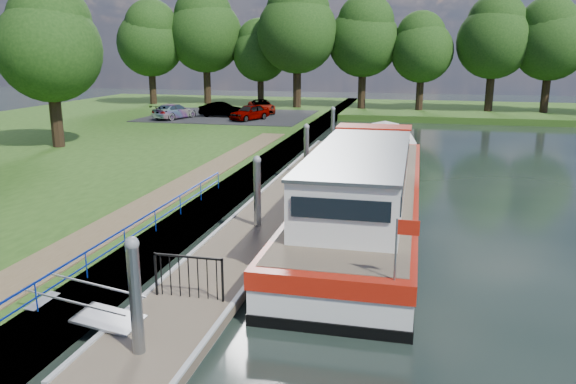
% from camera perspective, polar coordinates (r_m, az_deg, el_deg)
% --- Properties ---
extents(ground, '(160.00, 160.00, 0.00)m').
position_cam_1_polar(ground, '(13.19, -13.70, -15.94)').
color(ground, black).
rests_on(ground, ground).
extents(bank_edge, '(1.10, 90.00, 0.78)m').
position_cam_1_polar(bank_edge, '(27.04, -4.49, 1.03)').
color(bank_edge, '#473D2D').
rests_on(bank_edge, ground).
extents(far_bank, '(60.00, 18.00, 0.60)m').
position_cam_1_polar(far_bank, '(62.76, 19.13, 7.74)').
color(far_bank, '#254714').
rests_on(far_bank, ground).
extents(footpath, '(1.60, 40.00, 0.05)m').
position_cam_1_polar(footpath, '(21.37, -14.90, -1.85)').
color(footpath, brown).
rests_on(footpath, riverbank).
extents(carpark, '(14.00, 12.00, 0.06)m').
position_cam_1_polar(carpark, '(51.14, -5.87, 7.71)').
color(carpark, black).
rests_on(carpark, riverbank).
extents(blue_fence, '(0.04, 18.04, 0.72)m').
position_cam_1_polar(blue_fence, '(16.30, -17.98, -5.22)').
color(blue_fence, '#0C2DBF').
rests_on(blue_fence, riverbank).
extents(pontoon, '(2.50, 30.00, 0.56)m').
position_cam_1_polar(pontoon, '(24.56, -0.19, -0.78)').
color(pontoon, brown).
rests_on(pontoon, ground).
extents(mooring_piles, '(0.30, 27.30, 3.55)m').
position_cam_1_polar(mooring_piles, '(24.30, -0.19, 1.72)').
color(mooring_piles, gray).
rests_on(mooring_piles, ground).
extents(gangway, '(2.58, 1.00, 0.92)m').
position_cam_1_polar(gangway, '(14.14, -19.79, -11.40)').
color(gangway, '#A5A8AD').
rests_on(gangway, ground).
extents(gate_panel, '(1.85, 0.05, 1.15)m').
position_cam_1_polar(gate_panel, '(14.48, -10.08, -7.88)').
color(gate_panel, black).
rests_on(gate_panel, ground).
extents(barge, '(4.36, 21.15, 4.78)m').
position_cam_1_polar(barge, '(23.05, 8.10, 0.40)').
color(barge, black).
rests_on(barge, ground).
extents(horizon_trees, '(54.38, 10.03, 12.87)m').
position_cam_1_polar(horizon_trees, '(59.21, 6.41, 15.50)').
color(horizon_trees, '#332316').
rests_on(horizon_trees, ground).
extents(bank_tree_a, '(6.12, 6.12, 9.72)m').
position_cam_1_polar(bank_tree_a, '(37.01, -23.06, 13.88)').
color(bank_tree_a, '#332316').
rests_on(bank_tree_a, riverbank).
extents(car_a, '(3.02, 4.16, 1.32)m').
position_cam_1_polar(car_a, '(47.57, -3.94, 8.10)').
color(car_a, '#999999').
rests_on(car_a, carpark).
extents(car_b, '(3.89, 1.56, 1.26)m').
position_cam_1_polar(car_b, '(50.22, -6.80, 8.32)').
color(car_b, '#999999').
rests_on(car_b, carpark).
extents(car_c, '(3.05, 4.73, 1.28)m').
position_cam_1_polar(car_c, '(49.40, -11.45, 8.06)').
color(car_c, '#999999').
rests_on(car_c, carpark).
extents(car_d, '(3.75, 4.99, 1.26)m').
position_cam_1_polar(car_d, '(52.61, -2.72, 8.67)').
color(car_d, '#999999').
rests_on(car_d, carpark).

